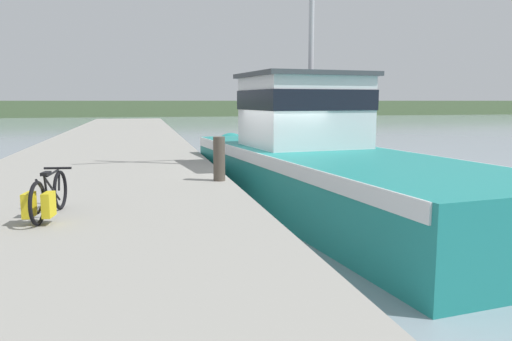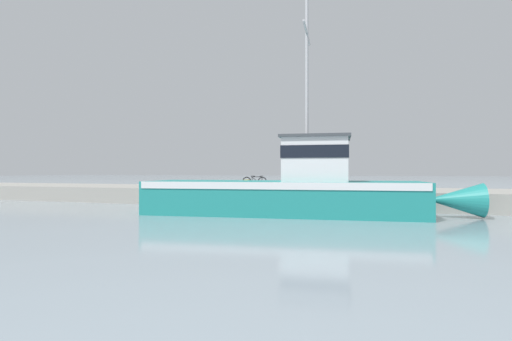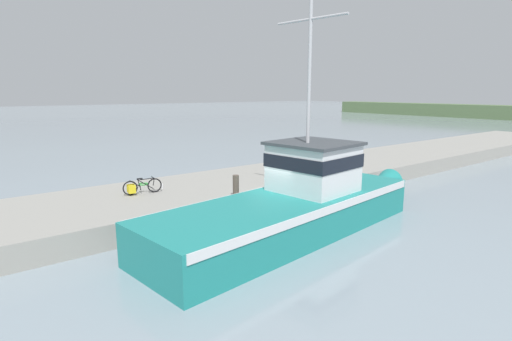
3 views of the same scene
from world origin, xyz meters
TOP-DOWN VIEW (x-y plane):
  - ground_plane at (0.00, 0.00)m, footprint 320.00×320.00m
  - dock_pier at (-4.46, 0.00)m, footprint 6.30×80.00m
  - fishing_boat_main at (1.18, -0.34)m, footprint 5.12×14.66m
  - bicycle_touring at (-4.76, -4.53)m, footprint 0.58×1.75m
  - mooring_post at (-1.60, -1.42)m, footprint 0.27×0.27m
  - hose_coil at (-6.48, -3.63)m, footprint 0.48×0.48m
  - water_bottle_by_bike at (-5.04, -3.27)m, footprint 0.06×0.06m

SIDE VIEW (x-z plane):
  - ground_plane at x=0.00m, z-range 0.00..0.00m
  - dock_pier at x=-4.46m, z-range 0.00..0.94m
  - hose_coil at x=-6.48m, z-range 0.94..0.99m
  - water_bottle_by_bike at x=-5.04m, z-range 0.94..1.19m
  - fishing_boat_main at x=1.18m, z-range -3.65..6.03m
  - bicycle_touring at x=-4.76m, z-range 0.91..1.64m
  - mooring_post at x=-1.60m, z-range 0.94..1.95m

